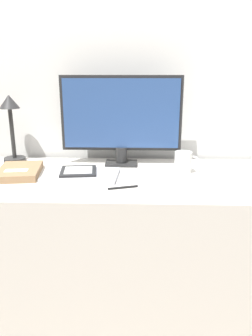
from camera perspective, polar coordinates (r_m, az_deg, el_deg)
name	(u,v)px	position (r m, az deg, el deg)	size (l,w,h in m)	color
wall_back	(129,66)	(1.73, 0.59, 17.29)	(3.60, 0.05, 2.40)	silver
desk	(127,250)	(1.59, 0.18, -14.10)	(1.38, 0.61, 0.73)	silver
monitor	(121,118)	(1.58, -0.83, 8.75)	(0.58, 0.11, 0.43)	#262626
keyboard	(175,186)	(1.32, 8.59, -3.08)	(0.30, 0.11, 0.01)	silver
laptop	(81,175)	(1.45, -7.80, -1.17)	(0.33, 0.22, 0.02)	#BCBCC1
ereader	(78,171)	(1.46, -8.29, -0.52)	(0.17, 0.17, 0.01)	black
desk_lamp	(11,119)	(1.73, -19.42, 8.03)	(0.11, 0.11, 0.33)	#282828
notebook	(19,171)	(1.53, -18.06, -0.57)	(0.21, 0.27, 0.03)	#93704C
coffee_mug	(184,162)	(1.50, 10.01, 0.97)	(0.11, 0.08, 0.10)	white
pen	(126,187)	(1.30, -0.03, -3.35)	(0.14, 0.05, 0.01)	black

